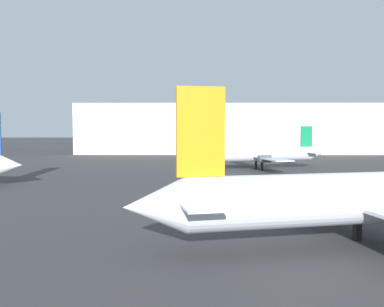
% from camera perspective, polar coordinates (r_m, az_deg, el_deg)
% --- Properties ---
extents(airplane_distant, '(30.32, 23.86, 8.66)m').
position_cam_1_polar(airplane_distant, '(83.45, 8.48, -0.12)').
color(airplane_distant, silver).
rests_on(airplane_distant, ground_plane).
extents(terminal_building, '(94.71, 24.14, 15.53)m').
position_cam_1_polar(terminal_building, '(137.99, 4.87, 3.38)').
color(terminal_building, beige).
rests_on(terminal_building, ground_plane).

